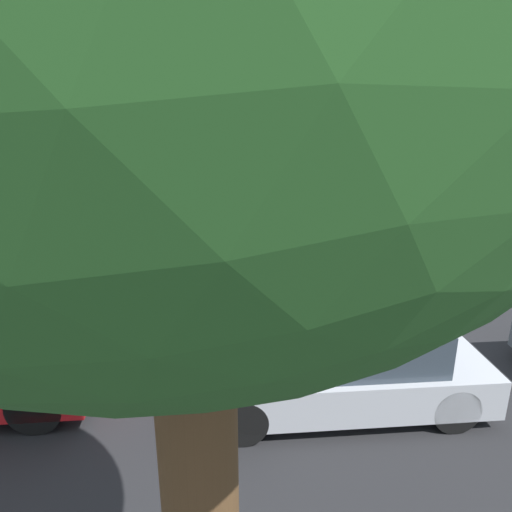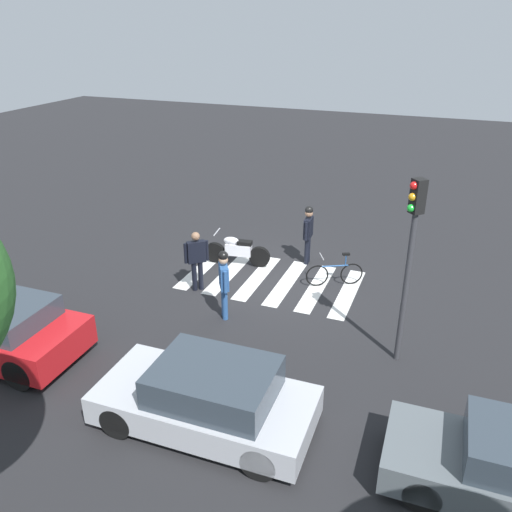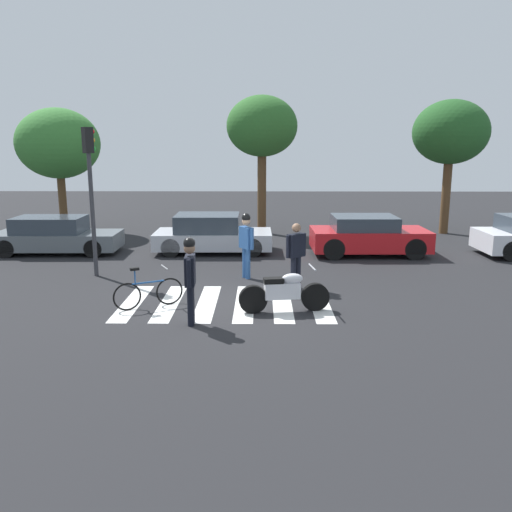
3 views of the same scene
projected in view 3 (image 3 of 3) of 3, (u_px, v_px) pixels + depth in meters
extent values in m
plane|color=#232326|center=(226.00, 303.00, 12.57)|extent=(60.00, 60.00, 0.00)
cylinder|color=black|center=(315.00, 297.00, 11.95)|extent=(0.66, 0.23, 0.64)
cylinder|color=black|center=(253.00, 299.00, 11.77)|extent=(0.66, 0.23, 0.64)
cube|color=silver|center=(282.00, 291.00, 11.82)|extent=(0.83, 0.39, 0.36)
ellipsoid|color=silver|center=(292.00, 279.00, 11.79)|extent=(0.51, 0.30, 0.24)
cube|color=black|center=(274.00, 281.00, 11.74)|extent=(0.47, 0.30, 0.12)
cylinder|color=#A5A5AD|center=(312.00, 267.00, 11.79)|extent=(0.12, 0.62, 0.04)
torus|color=black|center=(170.00, 291.00, 12.39)|extent=(0.60, 0.34, 0.65)
torus|color=black|center=(127.00, 297.00, 11.94)|extent=(0.60, 0.34, 0.65)
cylinder|color=#1E4C8C|center=(148.00, 282.00, 12.11)|extent=(0.71, 0.40, 0.04)
cylinder|color=#1E4C8C|center=(135.00, 277.00, 11.94)|extent=(0.04, 0.04, 0.34)
cube|color=black|center=(135.00, 269.00, 11.90)|extent=(0.22, 0.18, 0.06)
cylinder|color=#99999E|center=(164.00, 267.00, 12.22)|extent=(0.24, 0.42, 0.03)
cylinder|color=black|center=(191.00, 306.00, 10.91)|extent=(0.14, 0.14, 0.87)
cylinder|color=black|center=(191.00, 303.00, 11.09)|extent=(0.14, 0.14, 0.87)
cube|color=black|center=(190.00, 270.00, 10.84)|extent=(0.23, 0.52, 0.62)
sphere|color=#8C664C|center=(189.00, 248.00, 10.74)|extent=(0.24, 0.24, 0.24)
cylinder|color=black|center=(189.00, 274.00, 10.55)|extent=(0.09, 0.09, 0.59)
cylinder|color=black|center=(191.00, 267.00, 11.14)|extent=(0.09, 0.09, 0.59)
sphere|color=black|center=(189.00, 243.00, 10.72)|extent=(0.25, 0.25, 0.25)
cylinder|color=black|center=(298.00, 272.00, 13.78)|extent=(0.14, 0.14, 0.86)
cylinder|color=black|center=(293.00, 273.00, 13.66)|extent=(0.14, 0.14, 0.86)
cube|color=black|center=(296.00, 245.00, 13.57)|extent=(0.51, 0.48, 0.61)
sphere|color=#8C664C|center=(296.00, 228.00, 13.47)|extent=(0.23, 0.23, 0.23)
cylinder|color=black|center=(304.00, 244.00, 13.76)|extent=(0.09, 0.09, 0.58)
cylinder|color=black|center=(288.00, 247.00, 13.38)|extent=(0.09, 0.09, 0.58)
cylinder|color=#2D5999|center=(248.00, 264.00, 14.74)|extent=(0.14, 0.14, 0.86)
cylinder|color=#2D5999|center=(245.00, 263.00, 14.89)|extent=(0.14, 0.14, 0.86)
cube|color=#2D5999|center=(246.00, 238.00, 14.66)|extent=(0.43, 0.53, 0.61)
sphere|color=tan|center=(246.00, 221.00, 14.56)|extent=(0.23, 0.23, 0.23)
cylinder|color=#2D5999|center=(252.00, 239.00, 14.41)|extent=(0.09, 0.09, 0.58)
cylinder|color=#2D5999|center=(241.00, 236.00, 14.91)|extent=(0.09, 0.09, 0.58)
sphere|color=black|center=(246.00, 218.00, 14.54)|extent=(0.24, 0.24, 0.24)
cube|color=silver|center=(132.00, 303.00, 12.59)|extent=(0.45, 2.97, 0.01)
cube|color=silver|center=(170.00, 303.00, 12.58)|extent=(0.45, 2.97, 0.01)
cube|color=silver|center=(207.00, 303.00, 12.58)|extent=(0.45, 2.97, 0.01)
cube|color=silver|center=(245.00, 303.00, 12.57)|extent=(0.45, 2.97, 0.01)
cube|color=silver|center=(282.00, 303.00, 12.56)|extent=(0.45, 2.97, 0.01)
cube|color=silver|center=(320.00, 303.00, 12.55)|extent=(0.45, 2.97, 0.01)
cylinder|color=black|center=(105.00, 241.00, 18.95)|extent=(0.61, 0.23, 0.61)
cylinder|color=black|center=(93.00, 248.00, 17.55)|extent=(0.61, 0.23, 0.61)
cylinder|color=black|center=(24.00, 241.00, 18.93)|extent=(0.61, 0.23, 0.61)
cylinder|color=black|center=(6.00, 249.00, 17.53)|extent=(0.61, 0.23, 0.61)
cube|color=slate|center=(57.00, 240.00, 18.21)|extent=(4.32, 1.72, 0.56)
cube|color=#333D47|center=(50.00, 225.00, 18.09)|extent=(2.34, 1.49, 0.55)
cube|color=#F2EDCC|center=(122.00, 235.00, 18.72)|extent=(0.08, 0.20, 0.12)
cube|color=#F2EDCC|center=(114.00, 241.00, 17.69)|extent=(0.08, 0.20, 0.12)
cylinder|color=black|center=(253.00, 239.00, 19.25)|extent=(0.64, 0.23, 0.64)
cylinder|color=black|center=(253.00, 248.00, 17.63)|extent=(0.64, 0.23, 0.64)
cylinder|color=black|center=(178.00, 239.00, 19.24)|extent=(0.64, 0.23, 0.64)
cylinder|color=black|center=(171.00, 248.00, 17.61)|extent=(0.64, 0.23, 0.64)
cube|color=#B7BAC1|center=(213.00, 239.00, 18.40)|extent=(4.09, 1.95, 0.56)
cube|color=#333D47|center=(207.00, 223.00, 18.28)|extent=(2.22, 1.69, 0.60)
cube|color=#F2EDCC|center=(269.00, 234.00, 18.98)|extent=(0.08, 0.20, 0.12)
cube|color=#F2EDCC|center=(271.00, 240.00, 17.81)|extent=(0.08, 0.20, 0.12)
cylinder|color=black|center=(401.00, 240.00, 18.82)|extent=(0.72, 0.23, 0.72)
cylinder|color=black|center=(415.00, 249.00, 17.19)|extent=(0.72, 0.23, 0.72)
cylinder|color=black|center=(327.00, 240.00, 18.81)|extent=(0.72, 0.23, 0.72)
cylinder|color=black|center=(334.00, 249.00, 17.17)|extent=(0.72, 0.23, 0.72)
cube|color=red|center=(369.00, 239.00, 17.96)|extent=(3.95, 1.95, 0.68)
cube|color=#333D47|center=(364.00, 223.00, 17.84)|extent=(2.14, 1.70, 0.46)
cube|color=#F2EDCC|center=(420.00, 233.00, 18.54)|extent=(0.08, 0.20, 0.12)
cube|color=#F2EDCC|center=(431.00, 239.00, 17.36)|extent=(0.08, 0.20, 0.12)
cylinder|color=black|center=(489.00, 241.00, 18.62)|extent=(0.68, 0.23, 0.68)
cylinder|color=black|center=(512.00, 251.00, 16.99)|extent=(0.68, 0.23, 0.68)
cylinder|color=#38383D|center=(93.00, 216.00, 14.80)|extent=(0.12, 0.12, 3.49)
cube|color=black|center=(88.00, 140.00, 14.36)|extent=(0.34, 0.34, 0.70)
sphere|color=red|center=(92.00, 132.00, 14.40)|extent=(0.16, 0.16, 0.16)
sphere|color=orange|center=(92.00, 140.00, 14.45)|extent=(0.16, 0.16, 0.16)
sphere|color=green|center=(93.00, 149.00, 14.50)|extent=(0.16, 0.16, 0.16)
cylinder|color=brown|center=(63.00, 204.00, 22.26)|extent=(0.33, 0.33, 2.47)
ellipsoid|color=#387A33|center=(58.00, 143.00, 21.73)|extent=(3.40, 3.40, 2.89)
cylinder|color=brown|center=(262.00, 194.00, 22.08)|extent=(0.37, 0.37, 3.35)
ellipsoid|color=#2D6628|center=(262.00, 126.00, 21.50)|extent=(2.92, 2.92, 2.48)
cylinder|color=brown|center=(446.00, 197.00, 22.03)|extent=(0.36, 0.36, 3.06)
ellipsoid|color=#235623|center=(451.00, 132.00, 21.47)|extent=(3.07, 3.07, 2.61)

